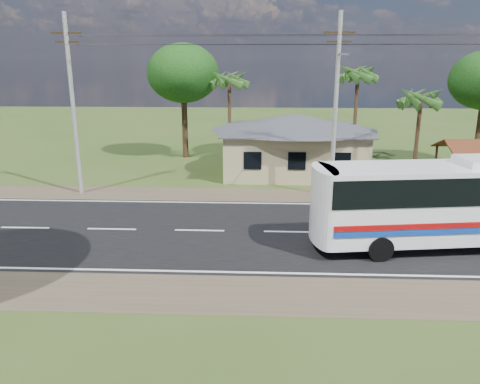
# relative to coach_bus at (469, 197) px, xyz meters

# --- Properties ---
(ground) EXTENTS (120.00, 120.00, 0.00)m
(ground) POSITION_rel_coach_bus_xyz_m (-7.95, 1.39, -2.39)
(ground) COLOR #2F491A
(ground) RESTS_ON ground
(road) EXTENTS (120.00, 16.00, 0.03)m
(road) POSITION_rel_coach_bus_xyz_m (-7.95, 1.39, -2.38)
(road) COLOR black
(road) RESTS_ON ground
(house) EXTENTS (12.40, 10.00, 5.00)m
(house) POSITION_rel_coach_bus_xyz_m (-6.95, 14.39, 0.25)
(house) COLOR tan
(house) RESTS_ON ground
(utility_poles) EXTENTS (32.80, 2.22, 11.00)m
(utility_poles) POSITION_rel_coach_bus_xyz_m (-5.28, 7.88, 3.38)
(utility_poles) COLOR #9E9E99
(utility_poles) RESTS_ON ground
(palm_near) EXTENTS (2.80, 2.80, 6.70)m
(palm_near) POSITION_rel_coach_bus_xyz_m (1.55, 12.39, 3.32)
(palm_near) COLOR #47301E
(palm_near) RESTS_ON ground
(palm_mid) EXTENTS (2.80, 2.80, 8.20)m
(palm_mid) POSITION_rel_coach_bus_xyz_m (-1.95, 16.89, 4.77)
(palm_mid) COLOR #47301E
(palm_mid) RESTS_ON ground
(palm_far) EXTENTS (2.80, 2.80, 7.70)m
(palm_far) POSITION_rel_coach_bus_xyz_m (-11.95, 17.39, 4.29)
(palm_far) COLOR #47301E
(palm_far) RESTS_ON ground
(tree_behind_house) EXTENTS (6.00, 6.00, 9.61)m
(tree_behind_house) POSITION_rel_coach_bus_xyz_m (-15.95, 19.39, 4.73)
(tree_behind_house) COLOR #47301E
(tree_behind_house) RESTS_ON ground
(coach_bus) EXTENTS (13.70, 4.61, 4.18)m
(coach_bus) POSITION_rel_coach_bus_xyz_m (0.00, 0.00, 0.00)
(coach_bus) COLOR white
(coach_bus) RESTS_ON ground
(motorcycle) EXTENTS (2.03, 1.03, 1.02)m
(motorcycle) POSITION_rel_coach_bus_xyz_m (0.20, 7.30, -1.88)
(motorcycle) COLOR black
(motorcycle) RESTS_ON ground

